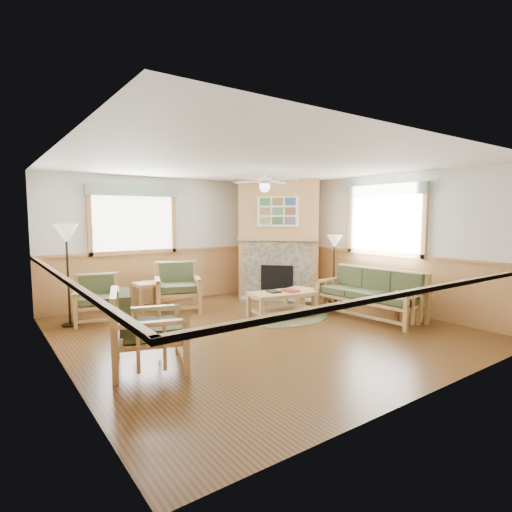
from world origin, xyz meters
TOP-DOWN VIEW (x-y plane):
  - floor at (0.00, 0.00)m, footprint 6.00×6.00m
  - ceiling at (0.00, 0.00)m, footprint 6.00×6.00m
  - wall_back at (0.00, 3.00)m, footprint 6.00×0.02m
  - wall_front at (0.00, -3.00)m, footprint 6.00×0.02m
  - wall_left at (-3.00, 0.00)m, footprint 0.02×6.00m
  - wall_right at (3.00, 0.00)m, footprint 0.02×6.00m
  - wainscot at (0.00, 0.00)m, footprint 6.00×6.00m
  - fireplace at (2.05, 2.05)m, footprint 3.11×3.11m
  - window_back at (-1.10, 2.96)m, footprint 1.90×0.16m
  - window_right at (2.96, -0.20)m, footprint 0.16×1.90m
  - ceiling_fan at (0.30, 0.30)m, footprint 1.59×1.59m
  - sofa at (2.10, -0.53)m, footprint 2.01×0.96m
  - armchair_back_left at (-2.10, 2.07)m, footprint 0.90×0.90m
  - armchair_back_right at (-0.56, 2.06)m, footprint 1.08×1.08m
  - armchair_left at (-2.12, -0.54)m, footprint 1.09×1.09m
  - coffee_table at (0.79, 0.40)m, footprint 1.29×0.79m
  - end_table_chairs at (-1.04, 2.41)m, footprint 0.51×0.49m
  - end_table_sofa at (2.55, -1.15)m, footprint 0.55×0.53m
  - footstool at (1.50, 0.71)m, footprint 0.61×0.61m
  - braided_rug at (0.85, 0.28)m, footprint 1.69×1.69m
  - floor_lamp_left at (-2.55, 2.08)m, footprint 0.50×0.50m
  - floor_lamp_right at (2.55, 0.79)m, footprint 0.39×0.39m
  - book_red at (0.94, 0.35)m, footprint 0.24×0.31m
  - book_dark at (0.64, 0.47)m, footprint 0.24×0.30m

SIDE VIEW (x-z plane):
  - floor at x=0.00m, z-range -0.01..0.00m
  - braided_rug at x=0.85m, z-range 0.00..0.01m
  - footstool at x=1.50m, z-range 0.00..0.42m
  - coffee_table at x=0.79m, z-range 0.00..0.48m
  - end_table_sofa at x=2.55m, z-range 0.00..0.55m
  - end_table_chairs at x=-1.04m, z-range 0.00..0.56m
  - armchair_back_left at x=-2.10m, z-range 0.00..0.83m
  - sofa at x=2.10m, z-range 0.00..0.90m
  - armchair_back_right at x=-0.56m, z-range 0.00..0.95m
  - armchair_left at x=-2.12m, z-range 0.00..0.98m
  - book_dark at x=0.64m, z-range 0.50..0.52m
  - book_red at x=0.94m, z-range 0.50..0.53m
  - wainscot at x=0.00m, z-range 0.00..1.10m
  - floor_lamp_right at x=2.55m, z-range 0.00..1.48m
  - floor_lamp_left at x=-2.55m, z-range 0.00..1.76m
  - wall_back at x=0.00m, z-range 0.00..2.70m
  - wall_front at x=0.00m, z-range 0.00..2.70m
  - wall_left at x=-3.00m, z-range 0.00..2.70m
  - wall_right at x=3.00m, z-range 0.00..2.70m
  - fireplace at x=2.05m, z-range 0.00..2.70m
  - window_back at x=-1.10m, z-range 1.78..3.28m
  - window_right at x=2.96m, z-range 1.78..3.28m
  - ceiling_fan at x=0.30m, z-range 2.48..2.84m
  - ceiling at x=0.00m, z-range 2.70..2.71m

